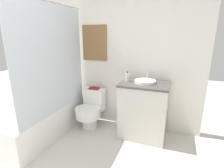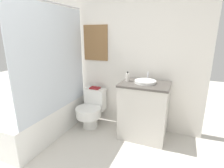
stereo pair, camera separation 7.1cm
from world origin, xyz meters
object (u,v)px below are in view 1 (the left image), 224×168
object	(u,v)px
toilet	(91,109)
soap_bottle	(127,77)
book_on_tank	(94,88)
sink	(145,81)

from	to	relation	value
toilet	soap_bottle	size ratio (longest dim) A/B	4.40
soap_bottle	toilet	bearing A→B (deg)	-175.67
soap_bottle	book_on_tank	size ratio (longest dim) A/B	0.86
sink	soap_bottle	bearing A→B (deg)	177.45
toilet	soap_bottle	xyz separation A→B (m)	(0.62, 0.05, 0.61)
sink	book_on_tank	xyz separation A→B (m)	(-0.90, 0.11, -0.24)
soap_bottle	book_on_tank	bearing A→B (deg)	170.75
toilet	sink	xyz separation A→B (m)	(0.90, 0.03, 0.57)
toilet	soap_bottle	world-z (taller)	soap_bottle
book_on_tank	soap_bottle	bearing A→B (deg)	-9.25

